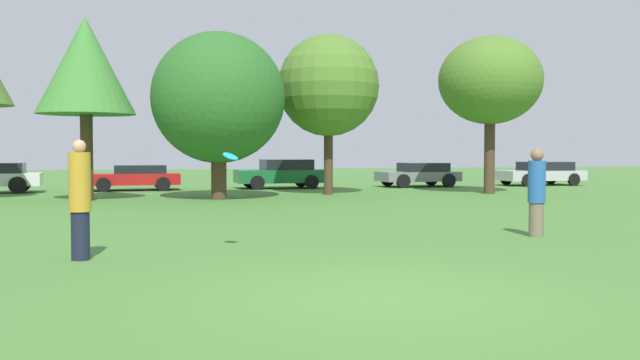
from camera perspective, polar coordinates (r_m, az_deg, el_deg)
name	(u,v)px	position (r m, az deg, el deg)	size (l,w,h in m)	color
ground_plane	(386,297)	(8.37, 5.42, -9.53)	(120.00, 120.00, 0.00)	#477A33
person_thrower	(80,199)	(11.64, -19.05, -1.50)	(0.34, 0.34, 1.91)	#191E33
person_catcher	(537,192)	(14.67, 17.30, -0.94)	(0.35, 0.35, 1.78)	#726651
frisbee	(230,156)	(11.93, -7.35, 1.93)	(0.29, 0.26, 0.18)	#19B2D8
tree_1	(86,67)	(25.70, -18.64, 8.78)	(3.38, 3.38, 6.38)	#473323
tree_2	(218,98)	(25.22, -8.32, 6.65)	(4.75, 4.75, 5.97)	#473323
tree_3	(328,86)	(27.74, 0.69, 7.70)	(4.01, 4.01, 6.33)	#473323
tree_4	(490,81)	(29.21, 13.76, 7.88)	(4.16, 4.16, 6.37)	#473323
parked_car_red	(135,177)	(31.72, -14.93, 0.25)	(4.07, 2.21, 1.11)	red
parked_car_green	(282,173)	(32.45, -3.15, 0.56)	(4.18, 2.19, 1.34)	#196633
parked_car_grey	(419,174)	(34.18, 8.13, 0.50)	(3.91, 2.27, 1.16)	slate
parked_car_silver	(541,173)	(36.95, 17.64, 0.56)	(4.37, 2.25, 1.19)	#B2B2B7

